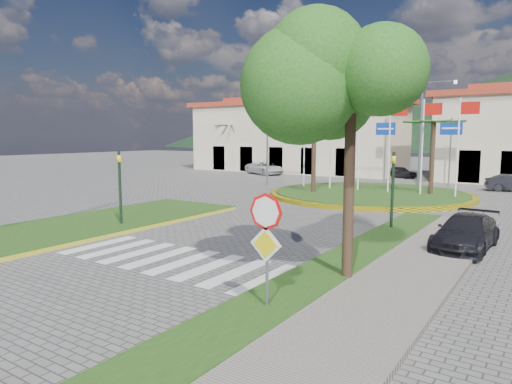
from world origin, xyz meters
The scene contains 20 objects.
ground centered at (0.00, 0.00, 0.00)m, with size 160.00×160.00×0.00m, color #63605E.
sidewalk_right centered at (6.00, 2.00, 0.07)m, with size 4.00×28.00×0.15m, color gray.
verge_right centered at (4.80, 2.00, 0.09)m, with size 1.60×28.00×0.18m, color #1E4413.
median_left centered at (-6.50, 6.00, 0.09)m, with size 5.00×14.00×0.18m, color #1E4413.
crosswalk centered at (0.00, 4.00, 0.01)m, with size 8.00×3.00×0.01m, color silver.
roundabout_island centered at (0.00, 22.00, 0.17)m, with size 12.70×12.70×6.00m.
stop_sign centered at (4.90, 1.96, 1.79)m, with size 0.80×0.11×2.65m.
deciduous_tree centered at (5.50, 5.00, 5.18)m, with size 3.60×3.60×6.80m.
traffic_light_left centered at (-5.20, 6.50, 1.94)m, with size 0.15×0.18×3.20m.
traffic_light_right centered at (4.50, 12.00, 1.94)m, with size 0.15×0.18×3.20m.
direction_sign_west centered at (-2.00, 30.97, 3.53)m, with size 1.60×0.14×5.20m.
direction_sign_east centered at (3.00, 30.97, 3.53)m, with size 1.60×0.14×5.20m.
street_lamp_centre centered at (1.00, 30.00, 4.50)m, with size 4.80×0.16×8.00m.
street_lamp_west centered at (-9.00, 24.00, 4.50)m, with size 4.80×0.16×8.00m.
building_left centered at (-14.00, 38.00, 3.90)m, with size 23.32×9.54×8.05m.
hill_far_west centered at (-55.00, 140.00, 11.00)m, with size 140.00×140.00×22.00m, color black.
hill_near_back centered at (-10.00, 130.00, 8.00)m, with size 110.00×110.00×16.00m, color black.
white_van centered at (-14.53, 32.23, 0.64)m, with size 2.11×4.57×1.27m, color #B8B8BA.
car_dark_a centered at (-2.20, 36.12, 0.53)m, with size 1.26×3.13×1.07m, color black.
car_side_right centered at (7.50, 10.50, 0.59)m, with size 1.64×4.04×1.17m, color black.
Camera 1 is at (9.98, -6.04, 3.84)m, focal length 32.00 mm.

